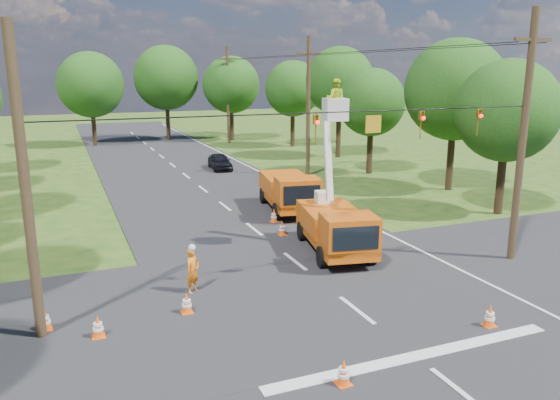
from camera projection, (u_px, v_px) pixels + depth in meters
name	position (u px, v px, depth m)	size (l,w,h in m)	color
ground	(203.00, 190.00, 35.82)	(140.00, 140.00, 0.00)	#224715
road_main	(203.00, 190.00, 35.82)	(12.00, 100.00, 0.06)	black
road_cross	(329.00, 289.00, 19.61)	(56.00, 10.00, 0.07)	black
stop_bar	(415.00, 358.00, 14.93)	(9.00, 0.45, 0.02)	silver
edge_line	(282.00, 183.00, 37.88)	(0.12, 90.00, 0.02)	silver
bucket_truck	(336.00, 218.00, 23.14)	(3.23, 6.06, 7.33)	#D65C0F
second_truck	(289.00, 191.00, 30.09)	(3.22, 6.30, 2.25)	#D65C0F
ground_worker	(193.00, 271.00, 19.12)	(0.60, 0.39, 1.64)	orange
distant_car	(220.00, 162.00, 42.97)	(1.49, 3.70, 1.26)	black
traffic_cone_0	(344.00, 373.00, 13.54)	(0.38, 0.38, 0.71)	#FF570D
traffic_cone_1	(490.00, 316.00, 16.64)	(0.38, 0.38, 0.71)	#FF570D
traffic_cone_2	(282.00, 228.00, 25.85)	(0.38, 0.38, 0.71)	#FF570D
traffic_cone_3	(274.00, 216.00, 28.08)	(0.38, 0.38, 0.71)	#FF570D
traffic_cone_4	(187.00, 303.00, 17.56)	(0.38, 0.38, 0.71)	#FF570D
traffic_cone_5	(98.00, 327.00, 15.95)	(0.38, 0.38, 0.71)	#FF570D
traffic_cone_6	(45.00, 320.00, 16.39)	(0.38, 0.38, 0.71)	#FF570D
traffic_cone_7	(290.00, 185.00, 35.40)	(0.38, 0.38, 0.71)	#FF570D
pole_right_near	(523.00, 137.00, 21.55)	(1.80, 0.30, 10.00)	#4C3823
pole_right_mid	(308.00, 106.00, 39.55)	(1.80, 0.30, 10.00)	#4C3823
pole_right_far	(228.00, 95.00, 57.56)	(1.80, 0.30, 10.00)	#4C3823
pole_left	(25.00, 188.00, 15.07)	(0.30, 0.30, 9.00)	#4C3823
signal_span	(389.00, 123.00, 19.05)	(18.00, 0.29, 1.07)	black
tree_right_a	(507.00, 111.00, 28.68)	(5.40, 5.40, 8.28)	#382616
tree_right_b	(455.00, 90.00, 34.43)	(6.40, 6.40, 9.65)	#382616
tree_right_c	(372.00, 103.00, 40.33)	(5.00, 5.00, 7.83)	#382616
tree_right_d	(340.00, 81.00, 47.81)	(6.00, 6.00, 9.70)	#382616
tree_right_e	(293.00, 89.00, 54.84)	(5.60, 5.60, 8.63)	#382616
tree_far_a	(91.00, 85.00, 55.04)	(6.60, 6.60, 9.50)	#382616
tree_far_b	(166.00, 78.00, 59.64)	(7.00, 7.00, 10.32)	#382616
tree_far_c	(231.00, 85.00, 59.51)	(6.20, 6.20, 9.18)	#382616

